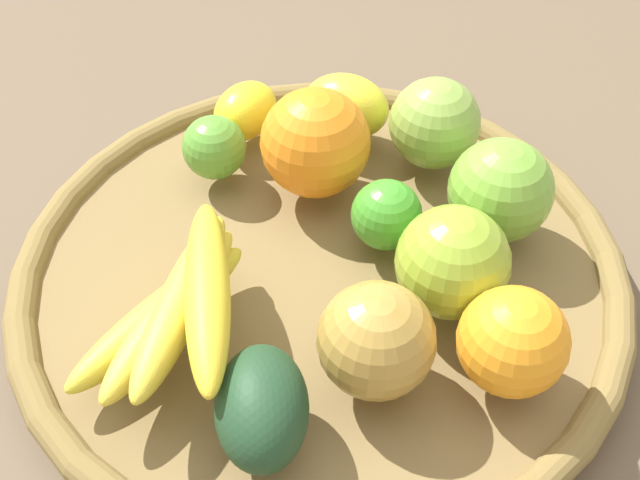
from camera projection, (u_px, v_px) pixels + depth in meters
name	position (u px, v px, depth m)	size (l,w,h in m)	color
ground_plane	(320.00, 291.00, 0.61)	(2.40, 2.40, 0.00)	brown
basket	(320.00, 275.00, 0.60)	(0.45, 0.45, 0.03)	olive
apple_0	(376.00, 340.00, 0.49)	(0.07, 0.07, 0.07)	#AD873A
lime_0	(214.00, 147.00, 0.64)	(0.05, 0.05, 0.05)	#589C33
lime_1	(386.00, 215.00, 0.58)	(0.05, 0.05, 0.05)	green
banana_bunch	(179.00, 305.00, 0.52)	(0.16, 0.13, 0.07)	yellow
orange_1	(315.00, 143.00, 0.61)	(0.08, 0.08, 0.08)	orange
apple_3	(453.00, 262.00, 0.53)	(0.08, 0.08, 0.08)	#8CAE2F
avocado	(262.00, 408.00, 0.47)	(0.08, 0.05, 0.05)	#1E3F25
apple_2	(435.00, 123.00, 0.64)	(0.07, 0.07, 0.07)	#86AD46
lemon_0	(245.00, 111.00, 0.67)	(0.06, 0.05, 0.05)	yellow
apple_1	(501.00, 190.00, 0.58)	(0.08, 0.08, 0.08)	#75AF3A
lemon_1	(346.00, 106.00, 0.67)	(0.07, 0.05, 0.05)	yellow
orange_0	(513.00, 342.00, 0.49)	(0.07, 0.07, 0.07)	orange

